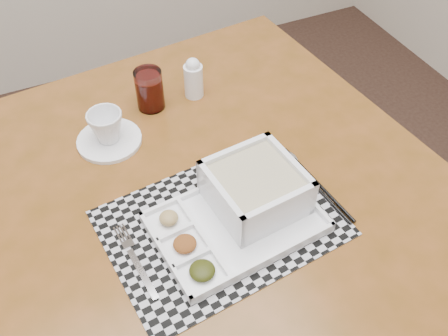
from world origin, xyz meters
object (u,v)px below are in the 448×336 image
Objects in this scene: dining_table at (198,209)px; creamer_bottle at (193,78)px; serving_tray at (248,199)px; cup at (106,127)px; juice_glass at (150,91)px.

creamer_bottle is (0.11, 0.29, 0.13)m from dining_table.
serving_tray is 3.11× the size of creamer_bottle.
serving_tray is at bearing -49.86° from cup.
creamer_bottle reaches higher than serving_tray.
dining_table is 13.99× the size of cup.
dining_table is 10.34× the size of creamer_bottle.
serving_tray is (0.07, -0.11, 0.12)m from dining_table.
cup is at bearing 122.39° from dining_table.
cup is at bearing 122.19° from serving_tray.
juice_glass is at bearing 99.82° from serving_tray.
cup is 0.78× the size of juice_glass.
dining_table is 0.34m from creamer_bottle.
dining_table is 10.89× the size of juice_glass.
dining_table is at bearing -89.67° from juice_glass.
juice_glass reaches higher than serving_tray.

